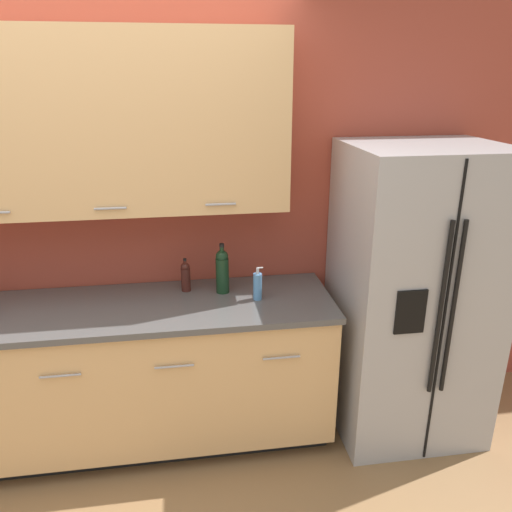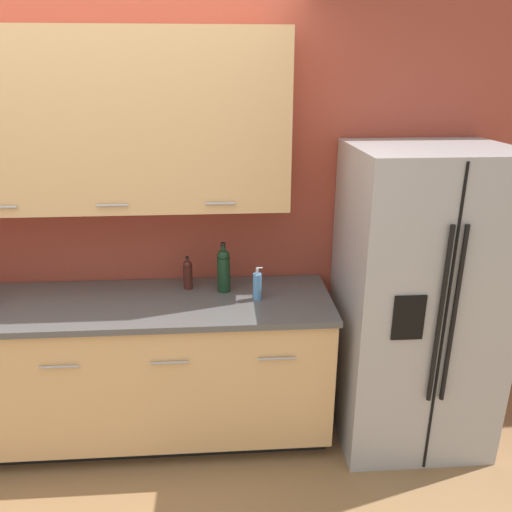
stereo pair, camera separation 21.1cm
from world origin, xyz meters
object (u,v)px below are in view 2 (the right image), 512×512
object	(u,v)px
refrigerator	(416,301)
oil_bottle	(188,274)
wine_bottle	(224,269)
soap_dispenser	(257,286)

from	to	relation	value
refrigerator	oil_bottle	xyz separation A→B (m)	(-1.31, 0.21, 0.12)
wine_bottle	soap_dispenser	size ratio (longest dim) A/B	1.54
refrigerator	soap_dispenser	distance (m)	0.92
refrigerator	oil_bottle	world-z (taller)	refrigerator
refrigerator	oil_bottle	bearing A→B (deg)	170.93
soap_dispenser	oil_bottle	bearing A→B (deg)	155.56
soap_dispenser	oil_bottle	world-z (taller)	oil_bottle
soap_dispenser	oil_bottle	distance (m)	0.43
refrigerator	wine_bottle	bearing A→B (deg)	171.86
wine_bottle	oil_bottle	xyz separation A→B (m)	(-0.21, 0.05, -0.04)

